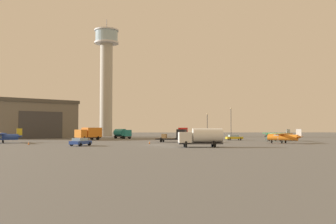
% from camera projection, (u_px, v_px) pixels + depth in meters
% --- Properties ---
extents(ground_plane, '(400.00, 400.00, 0.00)m').
position_uv_depth(ground_plane, '(158.00, 145.00, 67.90)').
color(ground_plane, '#60605E').
extents(control_tower, '(9.12, 9.12, 44.29)m').
position_uv_depth(control_tower, '(106.00, 72.00, 141.92)').
color(control_tower, '#B2AD9E').
rests_on(control_tower, ground_plane).
extents(hangar, '(30.73, 29.79, 11.55)m').
position_uv_depth(hangar, '(30.00, 119.00, 116.20)').
color(hangar, '#6B665B').
rests_on(hangar, ground_plane).
extents(airplane_orange, '(7.63, 8.32, 2.87)m').
position_uv_depth(airplane_orange, '(283.00, 137.00, 75.85)').
color(airplane_orange, orange).
rests_on(airplane_orange, ground_plane).
extents(airplane_blue, '(7.73, 9.70, 2.98)m').
position_uv_depth(airplane_blue, '(2.00, 136.00, 77.51)').
color(airplane_blue, '#2847A8').
rests_on(airplane_blue, ground_plane).
extents(airplane_green, '(7.38, 9.42, 2.79)m').
position_uv_depth(airplane_green, '(277.00, 135.00, 89.81)').
color(airplane_green, '#287A42').
rests_on(airplane_green, ground_plane).
extents(truck_box_red, '(3.80, 6.74, 3.17)m').
position_uv_depth(truck_box_red, '(183.00, 133.00, 104.86)').
color(truck_box_red, '#38383D').
rests_on(truck_box_red, ground_plane).
extents(truck_flatbed_black, '(7.03, 4.42, 2.81)m').
position_uv_depth(truck_flatbed_black, '(176.00, 136.00, 81.87)').
color(truck_flatbed_black, '#38383D').
rests_on(truck_flatbed_black, ground_plane).
extents(truck_fuel_tanker_teal, '(5.58, 6.61, 2.83)m').
position_uv_depth(truck_fuel_tanker_teal, '(122.00, 133.00, 108.94)').
color(truck_fuel_tanker_teal, '#38383D').
rests_on(truck_fuel_tanker_teal, ground_plane).
extents(truck_box_orange, '(6.39, 7.06, 3.19)m').
position_uv_depth(truck_box_orange, '(89.00, 133.00, 95.93)').
color(truck_box_orange, '#38383D').
rests_on(truck_box_orange, ground_plane).
extents(truck_fuel_tanker_white, '(7.03, 3.28, 3.04)m').
position_uv_depth(truck_fuel_tanker_white, '(202.00, 137.00, 60.34)').
color(truck_fuel_tanker_white, '#38383D').
rests_on(truck_fuel_tanker_white, ground_plane).
extents(car_blue, '(3.39, 4.69, 1.37)m').
position_uv_depth(car_blue, '(80.00, 142.00, 64.53)').
color(car_blue, '#2847A8').
rests_on(car_blue, ground_plane).
extents(car_yellow, '(4.29, 2.54, 1.37)m').
position_uv_depth(car_yellow, '(234.00, 137.00, 95.15)').
color(car_yellow, gold).
rests_on(car_yellow, ground_plane).
extents(light_post_west, '(0.44, 0.44, 7.65)m').
position_uv_depth(light_post_west, '(207.00, 123.00, 116.21)').
color(light_post_west, '#38383D').
rests_on(light_post_west, ground_plane).
extents(light_post_east, '(0.44, 0.44, 9.58)m').
position_uv_depth(light_post_east, '(231.00, 120.00, 119.78)').
color(light_post_east, '#38383D').
rests_on(light_post_east, ground_plane).
extents(traffic_cone_near_left, '(0.36, 0.36, 0.61)m').
position_uv_depth(traffic_cone_near_left, '(150.00, 142.00, 73.14)').
color(traffic_cone_near_left, black).
rests_on(traffic_cone_near_left, ground_plane).
extents(traffic_cone_near_right, '(0.36, 0.36, 0.59)m').
position_uv_depth(traffic_cone_near_right, '(29.00, 143.00, 69.02)').
color(traffic_cone_near_right, black).
rests_on(traffic_cone_near_right, ground_plane).
extents(traffic_cone_mid_apron, '(0.36, 0.36, 0.65)m').
position_uv_depth(traffic_cone_mid_apron, '(200.00, 143.00, 71.34)').
color(traffic_cone_mid_apron, black).
rests_on(traffic_cone_mid_apron, ground_plane).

